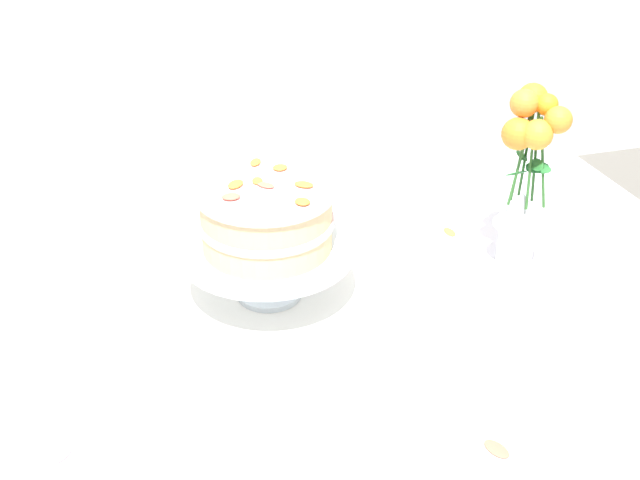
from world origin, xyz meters
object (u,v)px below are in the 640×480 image
dining_table (356,354)px  layer_cake (266,215)px  cake_stand (268,254)px  flower_vase (525,178)px

dining_table → layer_cake: (-0.13, 0.08, 0.25)m
cake_stand → flower_vase: flower_vase is taller
dining_table → flower_vase: 0.42m
dining_table → layer_cake: 0.29m
dining_table → layer_cake: layer_cake is taller
cake_stand → layer_cake: layer_cake is taller
dining_table → flower_vase: (0.32, 0.06, 0.26)m
layer_cake → flower_vase: 0.45m
layer_cake → flower_vase: (0.45, -0.02, 0.02)m
cake_stand → layer_cake: (0.00, -0.00, 0.07)m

